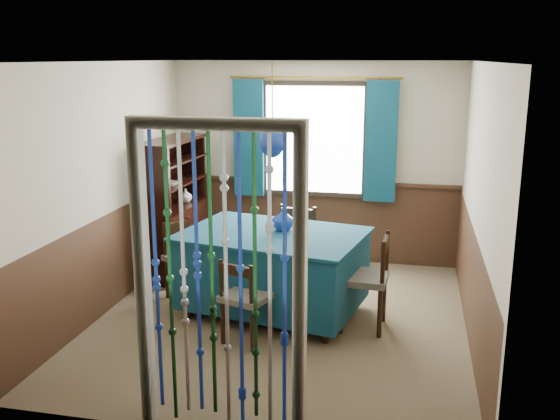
% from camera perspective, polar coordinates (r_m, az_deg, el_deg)
% --- Properties ---
extents(floor, '(4.00, 4.00, 0.00)m').
position_cam_1_polar(floor, '(6.29, 0.09, -9.99)').
color(floor, brown).
rests_on(floor, ground).
extents(ceiling, '(4.00, 4.00, 0.00)m').
position_cam_1_polar(ceiling, '(5.76, 0.10, 13.42)').
color(ceiling, silver).
rests_on(ceiling, ground).
extents(wall_back, '(3.60, 0.00, 3.60)m').
position_cam_1_polar(wall_back, '(7.83, 3.17, 4.31)').
color(wall_back, beige).
rests_on(wall_back, ground).
extents(wall_front, '(3.60, 0.00, 3.60)m').
position_cam_1_polar(wall_front, '(4.03, -5.90, -4.91)').
color(wall_front, beige).
rests_on(wall_front, ground).
extents(wall_left, '(0.00, 4.00, 4.00)m').
position_cam_1_polar(wall_left, '(6.51, -15.60, 1.87)').
color(wall_left, beige).
rests_on(wall_left, ground).
extents(wall_right, '(0.00, 4.00, 4.00)m').
position_cam_1_polar(wall_right, '(5.80, 17.74, 0.31)').
color(wall_right, beige).
rests_on(wall_right, ground).
extents(wainscot_back, '(3.60, 0.00, 3.60)m').
position_cam_1_polar(wainscot_back, '(7.97, 3.08, -1.03)').
color(wainscot_back, '#3F2618').
rests_on(wainscot_back, ground).
extents(wainscot_front, '(3.60, 0.00, 3.60)m').
position_cam_1_polar(wainscot_front, '(4.35, -5.59, -14.25)').
color(wainscot_front, '#3F2618').
rests_on(wainscot_front, ground).
extents(wainscot_left, '(0.00, 4.00, 4.00)m').
position_cam_1_polar(wainscot_left, '(6.69, -15.07, -4.42)').
color(wainscot_left, '#3F2618').
rests_on(wainscot_left, ground).
extents(wainscot_right, '(0.00, 4.00, 4.00)m').
position_cam_1_polar(wainscot_right, '(6.01, 17.08, -6.65)').
color(wainscot_right, '#3F2618').
rests_on(wainscot_right, ground).
extents(window, '(1.32, 0.12, 1.42)m').
position_cam_1_polar(window, '(7.74, 3.14, 6.45)').
color(window, black).
rests_on(window, wall_back).
extents(doorway, '(1.16, 0.12, 2.18)m').
position_cam_1_polar(doorway, '(4.16, -5.58, -7.26)').
color(doorway, silver).
rests_on(doorway, ground).
extents(dining_table, '(1.95, 1.52, 0.85)m').
position_cam_1_polar(dining_table, '(6.29, -0.67, -5.27)').
color(dining_table, navy).
rests_on(dining_table, floor).
extents(chair_near, '(0.50, 0.49, 0.81)m').
position_cam_1_polar(chair_near, '(5.67, -3.25, -8.05)').
color(chair_near, black).
rests_on(chair_near, floor).
extents(chair_far, '(0.52, 0.50, 0.93)m').
position_cam_1_polar(chair_far, '(6.92, 1.23, -3.40)').
color(chair_far, black).
rests_on(chair_far, floor).
extents(chair_left, '(0.54, 0.55, 0.84)m').
position_cam_1_polar(chair_left, '(6.80, -8.58, -4.26)').
color(chair_left, black).
rests_on(chair_left, floor).
extents(chair_right, '(0.46, 0.48, 0.93)m').
position_cam_1_polar(chair_right, '(6.00, 7.97, -6.25)').
color(chair_right, black).
rests_on(chair_right, floor).
extents(sideboard, '(0.48, 1.25, 1.61)m').
position_cam_1_polar(sideboard, '(7.63, -9.57, -1.37)').
color(sideboard, black).
rests_on(sideboard, floor).
extents(pendant_lamp, '(0.25, 0.25, 0.90)m').
position_cam_1_polar(pendant_lamp, '(5.99, -0.70, 6.32)').
color(pendant_lamp, olive).
rests_on(pendant_lamp, ceiling).
extents(vase_table, '(0.23, 0.23, 0.21)m').
position_cam_1_polar(vase_table, '(6.24, 0.27, -0.92)').
color(vase_table, navy).
rests_on(vase_table, dining_table).
extents(bowl_shelf, '(0.26, 0.26, 0.05)m').
position_cam_1_polar(bowl_shelf, '(7.29, -9.92, 2.43)').
color(bowl_shelf, beige).
rests_on(bowl_shelf, sideboard).
extents(vase_sideboard, '(0.22, 0.22, 0.19)m').
position_cam_1_polar(vase_sideboard, '(7.73, -8.64, 1.40)').
color(vase_sideboard, beige).
rests_on(vase_sideboard, sideboard).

